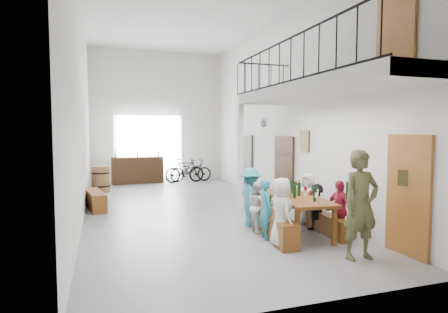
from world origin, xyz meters
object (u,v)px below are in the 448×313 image
object	(u,v)px
tasting_table	(298,200)
bicycle_near	(191,171)
side_bench	(95,200)
oak_barrel	(101,179)
host_standing	(361,205)
bench_inner	(272,225)
serving_counter	(138,170)

from	to	relation	value
tasting_table	bicycle_near	world-z (taller)	bicycle_near
side_bench	oak_barrel	distance (m)	2.80
side_bench	bicycle_near	distance (m)	5.89
host_standing	bench_inner	bearing A→B (deg)	115.79
tasting_table	bicycle_near	xyz separation A→B (m)	(-0.30, 8.55, -0.24)
serving_counter	host_standing	world-z (taller)	host_standing
tasting_table	oak_barrel	xyz separation A→B (m)	(-3.93, 6.83, -0.25)
host_standing	serving_counter	bearing A→B (deg)	103.97
oak_barrel	serving_counter	xyz separation A→B (m)	(1.44, 1.91, 0.08)
bench_inner	serving_counter	distance (m)	8.98
tasting_table	bench_inner	size ratio (longest dim) A/B	1.06
side_bench	oak_barrel	xyz separation A→B (m)	(0.16, 2.79, 0.22)
oak_barrel	bicycle_near	distance (m)	4.01
side_bench	bicycle_near	size ratio (longest dim) A/B	0.96
tasting_table	serving_counter	size ratio (longest dim) A/B	1.09
bench_inner	serving_counter	size ratio (longest dim) A/B	1.03
side_bench	bicycle_near	world-z (taller)	bicycle_near
tasting_table	oak_barrel	bearing A→B (deg)	127.44
oak_barrel	bicycle_near	bearing A→B (deg)	25.42
bench_inner	serving_counter	bearing A→B (deg)	108.66
oak_barrel	host_standing	xyz separation A→B (m)	(4.16, -8.53, 0.46)
tasting_table	serving_counter	distance (m)	9.08
oak_barrel	serving_counter	size ratio (longest dim) A/B	0.45
tasting_table	bench_inner	world-z (taller)	tasting_table
serving_counter	oak_barrel	bearing A→B (deg)	-130.92
bicycle_near	serving_counter	bearing A→B (deg)	84.41
bicycle_near	host_standing	bearing A→B (deg)	-177.69
tasting_table	host_standing	xyz separation A→B (m)	(0.23, -1.71, 0.22)
oak_barrel	side_bench	bearing A→B (deg)	-93.25
tasting_table	side_bench	xyz separation A→B (m)	(-4.08, 4.04, -0.47)
bench_inner	side_bench	bearing A→B (deg)	137.08
serving_counter	bicycle_near	distance (m)	2.19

